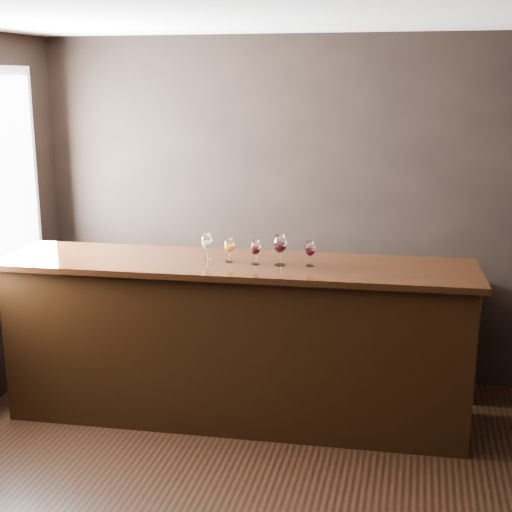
% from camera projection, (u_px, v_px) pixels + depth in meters
% --- Properties ---
extents(room_shell, '(5.02, 4.52, 2.81)m').
position_uv_depth(room_shell, '(246.00, 204.00, 3.74)').
color(room_shell, black).
rests_on(room_shell, ground).
extents(bar_counter, '(3.31, 0.88, 1.15)m').
position_uv_depth(bar_counter, '(236.00, 344.00, 5.20)').
color(bar_counter, black).
rests_on(bar_counter, ground).
extents(bar_top, '(3.42, 0.96, 0.04)m').
position_uv_depth(bar_top, '(235.00, 265.00, 5.06)').
color(bar_top, black).
rests_on(bar_top, bar_counter).
extents(back_bar_shelf, '(2.49, 0.40, 0.90)m').
position_uv_depth(back_bar_shelf, '(319.00, 330.00, 5.85)').
color(back_bar_shelf, black).
rests_on(back_bar_shelf, ground).
extents(glass_white, '(0.08, 0.08, 0.19)m').
position_uv_depth(glass_white, '(207.00, 242.00, 5.09)').
color(glass_white, white).
rests_on(glass_white, bar_top).
extents(glass_amber, '(0.07, 0.07, 0.17)m').
position_uv_depth(glass_amber, '(229.00, 246.00, 5.02)').
color(glass_amber, white).
rests_on(glass_amber, bar_top).
extents(glass_red_a, '(0.07, 0.07, 0.17)m').
position_uv_depth(glass_red_a, '(255.00, 248.00, 4.96)').
color(glass_red_a, white).
rests_on(glass_red_a, bar_top).
extents(glass_red_b, '(0.09, 0.09, 0.22)m').
position_uv_depth(glass_red_b, '(280.00, 244.00, 4.93)').
color(glass_red_b, white).
rests_on(glass_red_b, bar_top).
extents(glass_red_c, '(0.07, 0.07, 0.17)m').
position_uv_depth(glass_red_c, '(310.00, 249.00, 4.91)').
color(glass_red_c, white).
rests_on(glass_red_c, bar_top).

